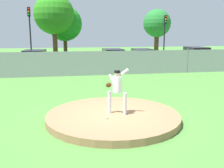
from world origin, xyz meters
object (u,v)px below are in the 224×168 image
parked_car_navy (113,59)px  baseball (107,117)px  traffic_light_near (30,26)px  parked_car_champagne (35,59)px  traffic_light_far (165,30)px  pitcher_youth (117,87)px  parked_car_red (196,56)px  parked_car_white (142,58)px

parked_car_navy → baseball: bearing=-101.5°
parked_car_navy → traffic_light_near: traffic_light_near is taller
parked_car_champagne → traffic_light_far: (13.72, 4.14, 2.62)m
pitcher_youth → traffic_light_far: size_ratio=0.33×
baseball → parked_car_navy: 14.96m
parked_car_red → traffic_light_far: (-1.60, 4.36, 2.57)m
parked_car_champagne → parked_car_white: (9.71, -0.62, 0.02)m
parked_car_champagne → parked_car_white: 9.73m
parked_car_navy → traffic_light_far: 8.81m
parked_car_white → traffic_light_far: traffic_light_far is taller
parked_car_red → parked_car_champagne: 15.32m
pitcher_youth → traffic_light_far: 21.38m
traffic_light_near → pitcher_youth: bearing=-74.7°
pitcher_youth → parked_car_red: 18.37m
parked_car_navy → traffic_light_near: 9.17m
parked_car_white → parked_car_navy: bearing=-177.0°
parked_car_red → parked_car_white: 5.63m
pitcher_youth → parked_car_navy: bearing=79.9°
parked_car_white → traffic_light_far: (4.01, 4.76, 2.61)m
parked_car_champagne → parked_car_navy: (6.88, -0.77, 0.03)m
parked_car_champagne → traffic_light_near: size_ratio=0.80×
parked_car_white → traffic_light_far: size_ratio=0.94×
pitcher_youth → baseball: size_ratio=22.38×
parked_car_red → parked_car_champagne: size_ratio=1.06×
parked_car_red → traffic_light_near: (-16.01, 3.69, 2.92)m
parked_car_champagne → traffic_light_near: (-0.69, 3.47, 2.97)m
baseball → parked_car_navy: size_ratio=0.02×
pitcher_youth → baseball: bearing=-133.0°
parked_car_champagne → traffic_light_far: bearing=16.8°
pitcher_youth → parked_car_champagne: bearing=106.2°
pitcher_youth → traffic_light_near: (-5.04, 18.42, 2.52)m
pitcher_youth → parked_car_red: (10.97, 14.74, -0.40)m
pitcher_youth → parked_car_navy: size_ratio=0.38×
parked_car_white → traffic_light_near: size_ratio=0.85×
parked_car_navy → parked_car_white: size_ratio=0.94×
traffic_light_near → traffic_light_far: (14.41, 0.67, -0.35)m
traffic_light_far → pitcher_youth: bearing=-116.1°
traffic_light_near → baseball: bearing=-76.3°
baseball → parked_car_white: 15.90m
baseball → parked_car_white: (5.79, 14.80, 0.51)m
baseball → traffic_light_far: 22.10m
baseball → parked_car_white: bearing=68.6°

